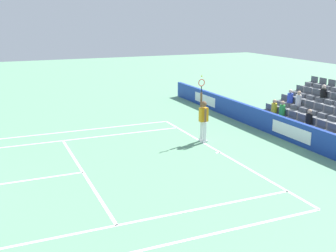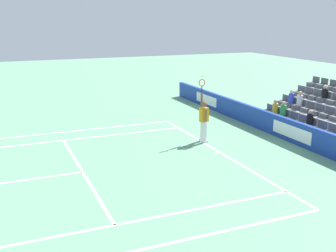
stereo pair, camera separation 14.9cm
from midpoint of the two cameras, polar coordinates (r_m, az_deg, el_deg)
name	(u,v)px [view 1 (the left image)]	position (r m, az deg, el deg)	size (l,w,h in m)	color
line_baseline	(220,152)	(16.59, 6.96, -3.64)	(10.97, 0.10, 0.01)	white
line_service	(83,172)	(14.74, -11.95, -6.27)	(8.23, 0.10, 0.01)	white
line_singles_sideline_left	(52,142)	(18.54, -15.92, -2.12)	(0.10, 11.89, 0.01)	white
line_singles_sideline_right	(99,229)	(10.98, -9.85, -13.83)	(0.10, 11.89, 0.01)	white
line_doubles_sideline_left	(48,134)	(19.84, -16.47, -1.05)	(0.10, 11.89, 0.01)	white
line_centre_mark	(218,153)	(16.54, 6.66, -3.68)	(0.10, 0.20, 0.01)	white
sponsor_barrier	(293,131)	(18.45, 16.62, -0.71)	(23.24, 0.22, 0.97)	#193899
tennis_player	(203,119)	(17.69, 4.67, 0.93)	(0.53, 0.37, 2.85)	white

